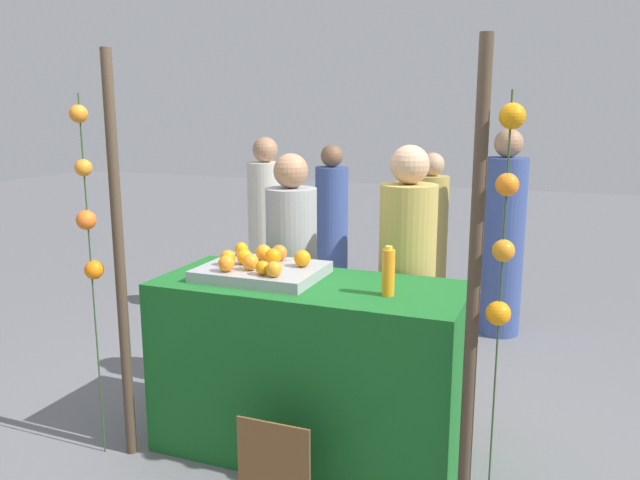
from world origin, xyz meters
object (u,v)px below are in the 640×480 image
vendor_left (292,288)px  orange_1 (228,258)px  juice_bottle (388,272)px  orange_0 (279,253)px  stall_counter (310,368)px  vendor_right (406,296)px  chalkboard_sign (274,468)px

vendor_left → orange_1: bearing=-100.9°
juice_bottle → vendor_left: vendor_left is taller
orange_0 → orange_1: (-0.21, -0.20, -0.00)m
orange_1 → orange_0: bearing=43.3°
orange_0 → vendor_left: bearing=104.2°
stall_counter → orange_1: (-0.47, -0.03, 0.58)m
orange_0 → vendor_right: bearing=30.3°
orange_1 → vendor_left: (0.11, 0.59, -0.32)m
stall_counter → juice_bottle: 0.74m
vendor_right → orange_1: bearing=-146.0°
vendor_left → juice_bottle: bearing=-38.6°
juice_bottle → vendor_right: vendor_right is taller
orange_0 → juice_bottle: (0.69, -0.24, 0.01)m
orange_1 → juice_bottle: 0.91m
orange_1 → vendor_left: 0.68m
orange_0 → orange_1: bearing=-136.7°
orange_0 → stall_counter: bearing=-33.9°
orange_1 → chalkboard_sign: size_ratio=0.18×
stall_counter → vendor_right: vendor_right is taller
stall_counter → orange_0: size_ratio=18.40×
juice_bottle → vendor_left: bearing=141.4°
stall_counter → juice_bottle: juice_bottle is taller
stall_counter → orange_1: orange_1 is taller
juice_bottle → chalkboard_sign: size_ratio=0.54×
vendor_left → vendor_right: (0.74, -0.02, 0.03)m
stall_counter → vendor_left: 0.71m
orange_1 → chalkboard_sign: orange_1 is taller
orange_1 → vendor_right: size_ratio=0.05×
stall_counter → vendor_left: size_ratio=1.03×
vendor_left → orange_0: bearing=-75.8°
stall_counter → orange_0: orange_0 is taller
orange_0 → juice_bottle: juice_bottle is taller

